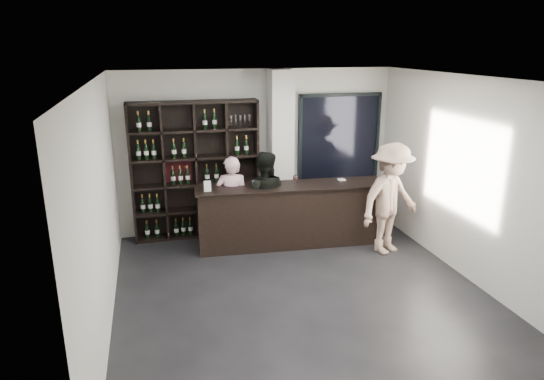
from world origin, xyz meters
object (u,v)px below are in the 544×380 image
object	(u,v)px
wine_shelf	(196,170)
taster_black	(264,199)
tasting_counter	(291,215)
taster_pink	(232,201)
customer	(390,199)

from	to	relation	value
wine_shelf	taster_black	bearing A→B (deg)	-33.89
tasting_counter	taster_black	xyz separation A→B (m)	(-0.45, 0.11, 0.28)
tasting_counter	wine_shelf	bearing A→B (deg)	155.38
wine_shelf	taster_black	world-z (taller)	wine_shelf
tasting_counter	taster_pink	xyz separation A→B (m)	(-0.96, 0.26, 0.24)
tasting_counter	taster_black	distance (m)	0.54
tasting_counter	taster_pink	bearing A→B (deg)	168.84
wine_shelf	taster_pink	distance (m)	0.88
customer	tasting_counter	bearing A→B (deg)	133.22
wine_shelf	tasting_counter	world-z (taller)	wine_shelf
wine_shelf	taster_pink	xyz separation A→B (m)	(0.54, -0.56, -0.43)
taster_black	customer	world-z (taller)	customer
wine_shelf	tasting_counter	distance (m)	1.83
tasting_counter	customer	size ratio (longest dim) A/B	1.75
wine_shelf	tasting_counter	bearing A→B (deg)	-28.52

